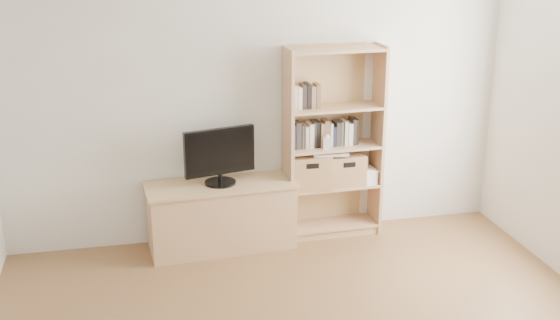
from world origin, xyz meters
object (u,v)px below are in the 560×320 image
object	(u,v)px
bookshelf	(334,143)
television	(220,156)
baby_monitor	(327,143)
basket_right	(344,168)
basket_left	(309,170)
laptop	(330,152)
tv_stand	(221,217)

from	to	relation	value
bookshelf	television	size ratio (longest dim) A/B	2.78
baby_monitor	basket_right	distance (m)	0.36
baby_monitor	basket_left	world-z (taller)	baby_monitor
bookshelf	basket_right	size ratio (longest dim) A/B	5.11
bookshelf	baby_monitor	xyz separation A→B (m)	(-0.09, -0.10, 0.04)
baby_monitor	laptop	bearing A→B (deg)	70.04
basket_left	basket_right	bearing A→B (deg)	2.74
television	laptop	size ratio (longest dim) A/B	1.98
television	laptop	world-z (taller)	television
basket_left	laptop	xyz separation A→B (m)	(0.19, -0.01, 0.16)
tv_stand	bookshelf	xyz separation A→B (m)	(1.04, 0.08, 0.59)
bookshelf	baby_monitor	distance (m)	0.14
tv_stand	basket_left	world-z (taller)	basket_left
tv_stand	laptop	xyz separation A→B (m)	(1.00, 0.05, 0.51)
tv_stand	basket_right	world-z (taller)	basket_right
basket_right	basket_left	bearing A→B (deg)	-179.33
baby_monitor	basket_left	xyz separation A→B (m)	(-0.14, 0.09, -0.27)
basket_left	laptop	size ratio (longest dim) A/B	1.16
television	baby_monitor	size ratio (longest dim) A/B	5.61
laptop	tv_stand	bearing A→B (deg)	-170.40
tv_stand	basket_right	bearing A→B (deg)	0.14
tv_stand	basket_left	xyz separation A→B (m)	(0.81, 0.07, 0.35)
tv_stand	baby_monitor	distance (m)	1.13
television	basket_left	bearing A→B (deg)	-8.47
tv_stand	baby_monitor	size ratio (longest dim) A/B	11.23
tv_stand	bookshelf	world-z (taller)	bookshelf
baby_monitor	basket_right	bearing A→B (deg)	40.62
television	laptop	xyz separation A→B (m)	(1.00, 0.05, -0.05)
basket_right	bookshelf	bearing A→B (deg)	178.07
television	basket_left	size ratio (longest dim) A/B	1.71
baby_monitor	laptop	xyz separation A→B (m)	(0.05, 0.07, -0.11)
television	bookshelf	bearing A→B (deg)	-8.79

